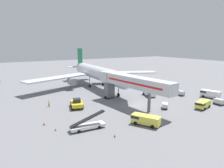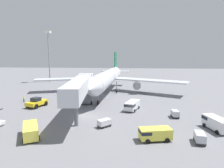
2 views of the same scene
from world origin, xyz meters
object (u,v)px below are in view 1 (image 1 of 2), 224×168
at_px(jet_bridge, 129,82).
at_px(safety_cone_charlie, 44,123).
at_px(baggage_cart_near_right, 219,101).
at_px(baggage_cart_far_center, 181,93).
at_px(airplane_at_gate, 97,73).
at_px(service_van_outer_right, 149,92).
at_px(safety_cone_alpha, 115,135).
at_px(service_van_mid_center, 203,104).
at_px(service_van_outer_left, 145,119).
at_px(ground_crew_worker_foreground, 49,103).
at_px(safety_cone_bravo, 56,129).
at_px(service_van_near_center, 210,94).
at_px(belt_loader_truck, 88,125).
at_px(pushback_tug, 77,103).
at_px(baggage_cart_far_left, 165,105).

height_order(jet_bridge, safety_cone_charlie, jet_bridge).
relative_size(baggage_cart_near_right, baggage_cart_far_center, 1.17).
bearing_deg(baggage_cart_near_right, airplane_at_gate, 115.48).
xyz_separation_m(service_van_outer_right, safety_cone_alpha, (-23.14, -17.45, -0.87)).
height_order(service_van_mid_center, service_van_outer_left, service_van_outer_left).
distance_m(service_van_outer_right, ground_crew_worker_foreground, 28.76).
bearing_deg(ground_crew_worker_foreground, service_van_outer_right, -10.03).
xyz_separation_m(ground_crew_worker_foreground, safety_cone_charlie, (-3.75, -11.15, -0.58)).
relative_size(safety_cone_alpha, safety_cone_charlie, 0.88).
xyz_separation_m(safety_cone_bravo, safety_cone_charlie, (-1.17, 3.69, 0.07)).
bearing_deg(airplane_at_gate, service_van_outer_left, -102.46).
relative_size(service_van_outer_right, safety_cone_charlie, 8.86).
height_order(service_van_near_center, safety_cone_bravo, service_van_near_center).
xyz_separation_m(belt_loader_truck, baggage_cart_far_center, (34.13, 7.71, 0.03)).
xyz_separation_m(service_van_outer_right, ground_crew_worker_foreground, (-28.32, 5.01, -0.24)).
bearing_deg(service_van_mid_center, airplane_at_gate, 106.78).
bearing_deg(service_van_mid_center, safety_cone_bravo, 170.42).
relative_size(jet_bridge, service_van_near_center, 4.30).
bearing_deg(safety_cone_alpha, safety_cone_bravo, 135.54).
relative_size(jet_bridge, service_van_mid_center, 4.82).
distance_m(service_van_near_center, service_van_outer_right, 17.26).
relative_size(jet_bridge, baggage_cart_near_right, 8.99).
height_order(pushback_tug, safety_cone_charlie, pushback_tug).
bearing_deg(baggage_cart_near_right, safety_cone_alpha, -177.13).
xyz_separation_m(airplane_at_gate, safety_cone_bravo, (-23.38, -29.39, -4.86)).
bearing_deg(service_van_outer_right, ground_crew_worker_foreground, 169.97).
bearing_deg(ground_crew_worker_foreground, safety_cone_charlie, -108.59).
bearing_deg(airplane_at_gate, belt_loader_truck, -119.75).
bearing_deg(baggage_cart_far_left, service_van_mid_center, -30.38).
relative_size(service_van_outer_right, baggage_cart_far_center, 2.50).
relative_size(service_van_mid_center, safety_cone_alpha, 8.82).
distance_m(airplane_at_gate, safety_cone_alpha, 40.46).
bearing_deg(baggage_cart_far_left, service_van_near_center, 1.21).
height_order(ground_crew_worker_foreground, safety_cone_alpha, ground_crew_worker_foreground).
bearing_deg(jet_bridge, safety_cone_charlie, -174.86).
bearing_deg(baggage_cart_far_center, ground_crew_worker_foreground, 165.48).
bearing_deg(service_van_outer_left, pushback_tug, 113.50).
height_order(baggage_cart_far_left, safety_cone_charlie, baggage_cart_far_left).
bearing_deg(safety_cone_charlie, safety_cone_bravo, -72.38).
relative_size(pushback_tug, belt_loader_truck, 0.85).
distance_m(belt_loader_truck, safety_cone_bravo, 5.76).
bearing_deg(service_van_outer_left, service_van_outer_right, 46.15).
bearing_deg(service_van_near_center, jet_bridge, 165.31).
bearing_deg(service_van_outer_left, jet_bridge, 67.68).
bearing_deg(service_van_outer_left, safety_cone_alpha, -169.52).
bearing_deg(safety_cone_alpha, baggage_cart_near_right, 2.87).
bearing_deg(safety_cone_bravo, service_van_mid_center, -9.58).
bearing_deg(pushback_tug, safety_cone_bravo, -127.77).
height_order(jet_bridge, pushback_tug, jet_bridge).
distance_m(service_van_outer_left, ground_crew_worker_foreground, 24.68).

